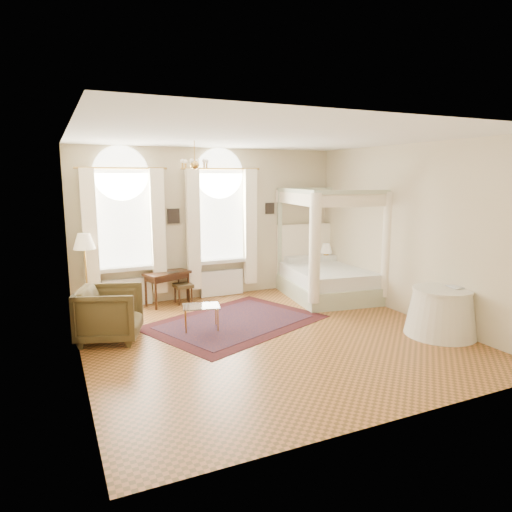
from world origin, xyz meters
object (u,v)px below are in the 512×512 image
at_px(writing_desk, 167,277).
at_px(armchair, 110,314).
at_px(nightstand, 320,274).
at_px(side_table, 441,312).
at_px(floor_lamp, 84,246).
at_px(stool, 183,287).
at_px(canopy_bed, 329,273).
at_px(coffee_table, 201,308).

height_order(writing_desk, armchair, armchair).
height_order(nightstand, side_table, side_table).
relative_size(writing_desk, floor_lamp, 0.65).
height_order(stool, side_table, side_table).
bearing_deg(stool, writing_desk, 170.36).
height_order(canopy_bed, writing_desk, canopy_bed).
bearing_deg(side_table, armchair, 157.90).
relative_size(armchair, side_table, 0.83).
bearing_deg(stool, canopy_bed, -15.10).
bearing_deg(armchair, canopy_bed, -61.58).
height_order(floor_lamp, side_table, floor_lamp).
bearing_deg(floor_lamp, writing_desk, 2.48).
distance_m(writing_desk, armchair, 2.21).
xyz_separation_m(nightstand, floor_lamp, (-5.40, -0.07, 1.05)).
bearing_deg(writing_desk, coffee_table, -85.49).
xyz_separation_m(canopy_bed, nightstand, (0.34, 0.90, -0.22)).
bearing_deg(armchair, writing_desk, -20.04).
relative_size(canopy_bed, armchair, 2.49).
relative_size(nightstand, side_table, 0.55).
bearing_deg(stool, floor_lamp, -179.57).
bearing_deg(side_table, stool, 132.68).
xyz_separation_m(stool, armchair, (-1.71, -1.66, 0.10)).
height_order(nightstand, floor_lamp, floor_lamp).
height_order(armchair, coffee_table, armchair).
relative_size(writing_desk, armchair, 1.06).
height_order(canopy_bed, floor_lamp, canopy_bed).
relative_size(canopy_bed, stool, 5.82).
xyz_separation_m(nightstand, coffee_table, (-3.65, -1.85, 0.07)).
bearing_deg(floor_lamp, armchair, -82.47).
xyz_separation_m(canopy_bed, floor_lamp, (-5.06, 0.83, 0.82)).
height_order(stool, coffee_table, coffee_table).
relative_size(floor_lamp, side_table, 1.35).
distance_m(canopy_bed, side_table, 2.94).
relative_size(canopy_bed, writing_desk, 2.35).
bearing_deg(side_table, nightstand, 90.00).
relative_size(stool, coffee_table, 0.58).
bearing_deg(armchair, side_table, -93.26).
distance_m(armchair, floor_lamp, 1.90).
distance_m(coffee_table, side_table, 4.15).
distance_m(writing_desk, stool, 0.41).
bearing_deg(armchair, nightstand, -52.83).
relative_size(canopy_bed, nightstand, 3.77).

